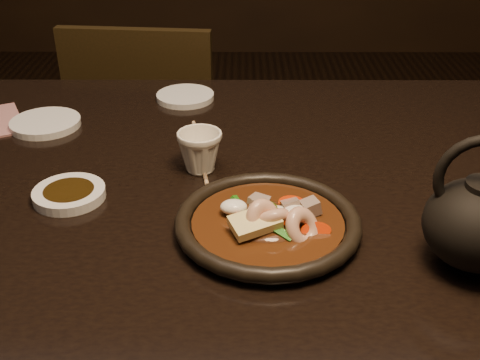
{
  "coord_description": "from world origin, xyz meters",
  "views": [
    {
      "loc": [
        0.15,
        -0.8,
        1.21
      ],
      "look_at": [
        0.15,
        -0.08,
        0.8
      ],
      "focal_mm": 45.0,
      "sensor_mm": 36.0,
      "label": 1
    }
  ],
  "objects_px": {
    "chair": "(154,151)",
    "plate": "(268,224)",
    "teapot": "(479,220)",
    "tea_cup": "(200,150)",
    "table": "(148,224)"
  },
  "relations": [
    {
      "from": "chair",
      "to": "plate",
      "type": "height_order",
      "value": "chair"
    },
    {
      "from": "chair",
      "to": "teapot",
      "type": "height_order",
      "value": "teapot"
    },
    {
      "from": "tea_cup",
      "to": "chair",
      "type": "bearing_deg",
      "value": 105.34
    },
    {
      "from": "chair",
      "to": "plate",
      "type": "xyz_separation_m",
      "value": [
        0.28,
        -0.83,
        0.31
      ]
    },
    {
      "from": "teapot",
      "to": "tea_cup",
      "type": "bearing_deg",
      "value": 160.04
    },
    {
      "from": "plate",
      "to": "teapot",
      "type": "relative_size",
      "value": 1.44
    },
    {
      "from": "tea_cup",
      "to": "teapot",
      "type": "relative_size",
      "value": 0.41
    },
    {
      "from": "table",
      "to": "chair",
      "type": "relative_size",
      "value": 1.94
    },
    {
      "from": "plate",
      "to": "tea_cup",
      "type": "xyz_separation_m",
      "value": [
        -0.1,
        0.17,
        0.02
      ]
    },
    {
      "from": "table",
      "to": "tea_cup",
      "type": "distance_m",
      "value": 0.15
    },
    {
      "from": "chair",
      "to": "table",
      "type": "bearing_deg",
      "value": 103.06
    },
    {
      "from": "plate",
      "to": "teapot",
      "type": "height_order",
      "value": "teapot"
    },
    {
      "from": "plate",
      "to": "tea_cup",
      "type": "relative_size",
      "value": 3.51
    },
    {
      "from": "tea_cup",
      "to": "teapot",
      "type": "height_order",
      "value": "teapot"
    },
    {
      "from": "chair",
      "to": "plate",
      "type": "bearing_deg",
      "value": 113.88
    }
  ]
}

